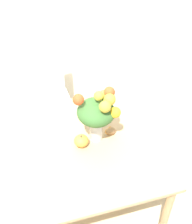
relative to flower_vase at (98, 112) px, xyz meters
name	(u,v)px	position (x,y,z in m)	size (l,w,h in m)	color
ground_plane	(89,196)	(-0.09, -0.05, -1.01)	(12.00, 12.00, 0.00)	tan
wall_back	(51,1)	(-0.09, 1.26, 0.34)	(8.00, 0.06, 2.70)	silver
dining_table	(88,152)	(-0.09, -0.05, -0.37)	(1.10, 1.17, 0.73)	tan
flower_vase	(98,112)	(0.00, 0.00, 0.00)	(0.33, 0.29, 0.46)	silver
pumpkin	(81,141)	(-0.14, -0.04, -0.23)	(0.12, 0.12, 0.11)	gold
turkey_figurine	(110,130)	(0.12, 0.03, -0.25)	(0.08, 0.11, 0.07)	#A87A4C
dining_chair_near_window	(49,98)	(-0.26, 0.90, -0.53)	(0.44, 0.44, 0.92)	white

